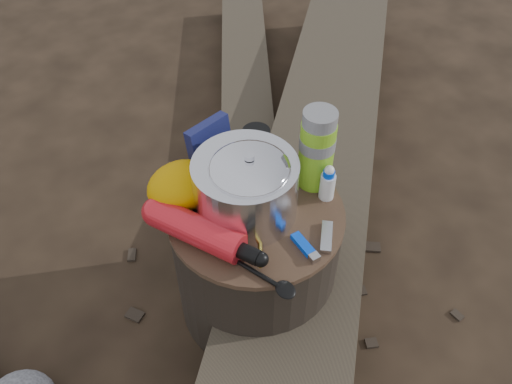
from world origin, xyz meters
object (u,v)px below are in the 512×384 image
fuel_bottle (197,230)px  stump (256,261)px  thermos (317,149)px  travel_mug (256,147)px  camping_pot (250,187)px  log_main (321,153)px

fuel_bottle → stump: bearing=-27.2°
thermos → travel_mug: size_ratio=2.10×
stump → camping_pot: (-0.01, 0.01, 0.30)m
log_main → fuel_bottle: size_ratio=7.06×
log_main → travel_mug: bearing=-109.7°
camping_pot → thermos: bearing=1.1°
log_main → camping_pot: bearing=-101.7°
thermos → travel_mug: thermos is taller
stump → fuel_bottle: bearing=179.8°
stump → fuel_bottle: (-0.16, 0.00, 0.24)m
log_main → travel_mug: travel_mug is taller
thermos → fuel_bottle: bearing=-178.6°
travel_mug → fuel_bottle: bearing=-149.8°
camping_pot → travel_mug: size_ratio=1.76×
stump → log_main: size_ratio=0.20×
log_main → camping_pot: 0.75m
stump → travel_mug: (0.10, 0.16, 0.26)m
camping_pot → thermos: size_ratio=0.84×
log_main → travel_mug: size_ratio=20.56×
fuel_bottle → thermos: (0.35, 0.01, 0.07)m
fuel_bottle → travel_mug: travel_mug is taller
log_main → camping_pot: (-0.53, -0.34, 0.41)m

